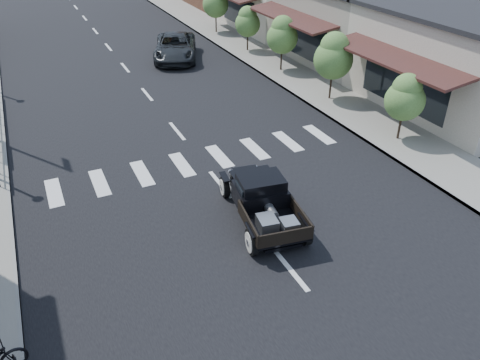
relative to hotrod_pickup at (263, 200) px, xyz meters
name	(u,v)px	position (x,y,z in m)	size (l,w,h in m)	color
ground	(244,213)	(-0.40, 0.54, -0.76)	(120.00, 120.00, 0.00)	black
road	(133,78)	(-0.40, 15.54, -0.75)	(14.00, 80.00, 0.02)	black
road_markings	(158,108)	(-0.40, 10.54, -0.76)	(12.00, 60.00, 0.06)	silver
sidewalk_right	(263,58)	(8.10, 15.54, -0.68)	(3.00, 80.00, 0.15)	gray
storefront_mid	(368,20)	(14.60, 13.54, 1.49)	(10.00, 9.00, 4.50)	#9D9584
small_tree_a	(403,108)	(7.90, 2.59, 0.77)	(1.65, 1.65, 2.75)	#4D7636
small_tree_b	(332,67)	(7.90, 7.73, 1.01)	(1.94, 1.94, 3.24)	#4D7636
small_tree_c	(282,44)	(7.90, 12.82, 0.90)	(1.81, 1.81, 3.02)	#4D7636
small_tree_d	(248,29)	(7.90, 17.41, 0.76)	(1.65, 1.65, 2.74)	#4D7636
small_tree_e	(216,10)	(7.90, 22.89, 1.00)	(1.93, 1.93, 3.22)	#4D7636
hotrod_pickup	(263,200)	(0.00, 0.00, 0.00)	(2.04, 4.38, 1.52)	black
second_car	(175,47)	(3.03, 17.96, 0.00)	(2.53, 5.49, 1.53)	black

